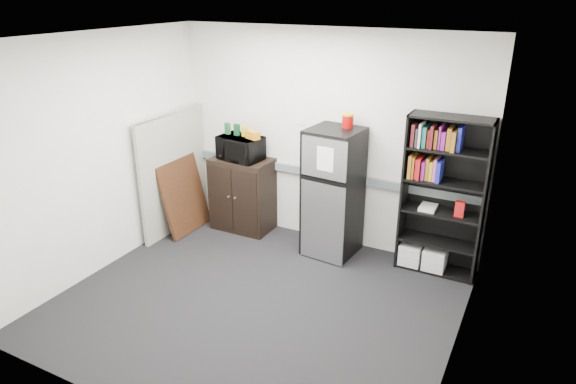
% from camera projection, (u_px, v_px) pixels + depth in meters
% --- Properties ---
extents(floor, '(4.00, 4.00, 0.00)m').
position_uv_depth(floor, '(256.00, 302.00, 5.45)').
color(floor, black).
rests_on(floor, ground).
extents(wall_back, '(4.00, 0.02, 2.70)m').
position_uv_depth(wall_back, '(325.00, 139.00, 6.40)').
color(wall_back, white).
rests_on(wall_back, floor).
extents(wall_right, '(0.02, 3.50, 2.70)m').
position_uv_depth(wall_right, '(468.00, 225.00, 4.10)').
color(wall_right, white).
rests_on(wall_right, floor).
extents(wall_left, '(0.02, 3.50, 2.70)m').
position_uv_depth(wall_left, '(102.00, 155.00, 5.81)').
color(wall_left, white).
rests_on(wall_left, floor).
extents(ceiling, '(4.00, 3.50, 0.02)m').
position_uv_depth(ceiling, '(249.00, 39.00, 4.45)').
color(ceiling, white).
rests_on(ceiling, wall_back).
extents(electrical_raceway, '(3.92, 0.05, 0.10)m').
position_uv_depth(electrical_raceway, '(324.00, 174.00, 6.54)').
color(electrical_raceway, slate).
rests_on(electrical_raceway, wall_back).
extents(wall_note, '(0.14, 0.00, 0.10)m').
position_uv_depth(wall_note, '(300.00, 121.00, 6.47)').
color(wall_note, white).
rests_on(wall_note, wall_back).
extents(bookshelf, '(0.90, 0.34, 1.85)m').
position_uv_depth(bookshelf, '(442.00, 193.00, 5.74)').
color(bookshelf, black).
rests_on(bookshelf, floor).
extents(cubicle_partition, '(0.06, 1.30, 1.62)m').
position_uv_depth(cubicle_partition, '(174.00, 172.00, 6.85)').
color(cubicle_partition, gray).
rests_on(cubicle_partition, floor).
extents(cabinet, '(0.80, 0.53, 1.00)m').
position_uv_depth(cabinet, '(243.00, 194.00, 6.97)').
color(cabinet, black).
rests_on(cabinet, floor).
extents(microwave, '(0.60, 0.44, 0.31)m').
position_uv_depth(microwave, '(240.00, 148.00, 6.72)').
color(microwave, black).
rests_on(microwave, cabinet).
extents(snack_box_a, '(0.08, 0.07, 0.15)m').
position_uv_depth(snack_box_a, '(228.00, 128.00, 6.75)').
color(snack_box_a, '#195829').
rests_on(snack_box_a, microwave).
extents(snack_box_b, '(0.07, 0.06, 0.15)m').
position_uv_depth(snack_box_b, '(237.00, 130.00, 6.69)').
color(snack_box_b, '#0C371D').
rests_on(snack_box_b, microwave).
extents(snack_box_c, '(0.07, 0.06, 0.14)m').
position_uv_depth(snack_box_c, '(245.00, 131.00, 6.64)').
color(snack_box_c, gold).
rests_on(snack_box_c, microwave).
extents(snack_bag, '(0.20, 0.15, 0.10)m').
position_uv_depth(snack_bag, '(253.00, 135.00, 6.54)').
color(snack_bag, orange).
rests_on(snack_bag, microwave).
extents(refrigerator, '(0.65, 0.68, 1.59)m').
position_uv_depth(refrigerator, '(333.00, 193.00, 6.22)').
color(refrigerator, black).
rests_on(refrigerator, floor).
extents(coffee_can, '(0.14, 0.14, 0.18)m').
position_uv_depth(coffee_can, '(348.00, 120.00, 5.95)').
color(coffee_can, '#990707').
rests_on(coffee_can, refrigerator).
extents(framed_poster, '(0.27, 0.78, 0.99)m').
position_uv_depth(framed_poster, '(184.00, 195.00, 6.92)').
color(framed_poster, black).
rests_on(framed_poster, floor).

